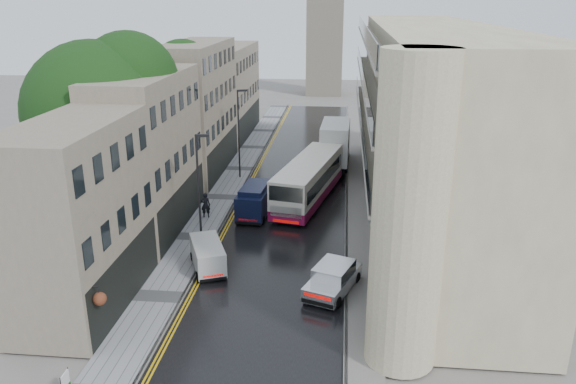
% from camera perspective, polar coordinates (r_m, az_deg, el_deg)
% --- Properties ---
extents(road, '(9.00, 85.00, 0.02)m').
position_cam_1_polar(road, '(46.44, 0.35, -0.86)').
color(road, black).
rests_on(road, ground).
extents(left_sidewalk, '(2.70, 85.00, 0.12)m').
position_cam_1_polar(left_sidewalk, '(47.30, -6.73, -0.55)').
color(left_sidewalk, gray).
rests_on(left_sidewalk, ground).
extents(right_sidewalk, '(1.80, 85.00, 0.12)m').
position_cam_1_polar(right_sidewalk, '(46.26, 7.02, -1.03)').
color(right_sidewalk, slate).
rests_on(right_sidewalk, ground).
extents(old_shop_row, '(4.50, 56.00, 12.00)m').
position_cam_1_polar(old_shop_row, '(48.91, -10.53, 7.15)').
color(old_shop_row, gray).
rests_on(old_shop_row, ground).
extents(modern_block, '(8.00, 40.00, 14.00)m').
position_cam_1_polar(modern_block, '(43.32, 13.96, 6.72)').
color(modern_block, beige).
rests_on(modern_block, ground).
extents(tree_near, '(10.56, 10.56, 13.89)m').
position_cam_1_polar(tree_near, '(40.59, -18.63, 5.39)').
color(tree_near, black).
rests_on(tree_near, ground).
extents(tree_far, '(9.24, 9.24, 12.46)m').
position_cam_1_polar(tree_far, '(52.48, -12.57, 8.08)').
color(tree_far, black).
rests_on(tree_far, ground).
extents(cream_bus, '(5.31, 12.74, 3.39)m').
position_cam_1_polar(cream_bus, '(43.19, -0.76, -0.03)').
color(cream_bus, white).
rests_on(cream_bus, road).
extents(white_lorry, '(2.89, 8.79, 4.57)m').
position_cam_1_polar(white_lorry, '(53.49, 3.44, 4.40)').
color(white_lorry, silver).
rests_on(white_lorry, road).
extents(silver_hatchback, '(3.40, 4.89, 1.68)m').
position_cam_1_polar(silver_hatchback, '(31.32, 1.94, -9.59)').
color(silver_hatchback, silver).
rests_on(silver_hatchback, road).
extents(white_van, '(3.05, 4.29, 1.78)m').
position_cam_1_polar(white_van, '(33.69, -9.12, -7.55)').
color(white_van, silver).
rests_on(white_van, road).
extents(navy_van, '(2.42, 5.21, 2.58)m').
position_cam_1_polar(navy_van, '(41.65, -5.12, -1.44)').
color(navy_van, black).
rests_on(navy_van, road).
extents(pedestrian, '(0.76, 0.54, 1.95)m').
position_cam_1_polar(pedestrian, '(42.77, -8.37, -1.33)').
color(pedestrian, black).
rests_on(pedestrian, left_sidewalk).
extents(lamp_post_near, '(0.90, 0.30, 7.83)m').
position_cam_1_polar(lamp_post_near, '(36.08, -9.03, -0.31)').
color(lamp_post_near, black).
rests_on(lamp_post_near, left_sidewalk).
extents(lamp_post_far, '(0.92, 0.52, 8.05)m').
position_cam_1_polar(lamp_post_far, '(51.23, -5.03, 5.81)').
color(lamp_post_far, black).
rests_on(lamp_post_far, left_sidewalk).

